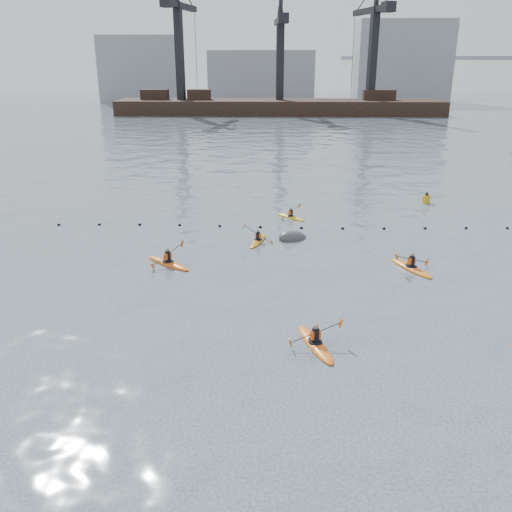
{
  "coord_description": "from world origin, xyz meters",
  "views": [
    {
      "loc": [
        -1.04,
        -15.57,
        11.61
      ],
      "look_at": [
        -1.85,
        8.62,
        2.8
      ],
      "focal_mm": 38.0,
      "sensor_mm": 36.0,
      "label": 1
    }
  ],
  "objects_px": {
    "kayaker_0": "(315,343)",
    "nav_buoy": "(426,199)",
    "kayaker_3": "(258,241)",
    "kayaker_4": "(411,267)",
    "mooring_buoy": "(293,238)",
    "kayaker_2": "(168,263)",
    "kayaker_5": "(291,217)"
  },
  "relations": [
    {
      "from": "kayaker_2",
      "to": "kayaker_3",
      "type": "distance_m",
      "value": 6.9
    },
    {
      "from": "kayaker_5",
      "to": "kayaker_0",
      "type": "bearing_deg",
      "value": -131.63
    },
    {
      "from": "kayaker_4",
      "to": "kayaker_0",
      "type": "bearing_deg",
      "value": 29.88
    },
    {
      "from": "kayaker_2",
      "to": "kayaker_5",
      "type": "relative_size",
      "value": 1.28
    },
    {
      "from": "kayaker_3",
      "to": "kayaker_5",
      "type": "distance_m",
      "value": 6.43
    },
    {
      "from": "kayaker_5",
      "to": "nav_buoy",
      "type": "xyz_separation_m",
      "value": [
        11.72,
        4.99,
        0.26
      ]
    },
    {
      "from": "kayaker_3",
      "to": "mooring_buoy",
      "type": "xyz_separation_m",
      "value": [
        2.38,
        0.81,
        -0.09
      ]
    },
    {
      "from": "kayaker_4",
      "to": "kayaker_2",
      "type": "bearing_deg",
      "value": -27.29
    },
    {
      "from": "kayaker_2",
      "to": "mooring_buoy",
      "type": "height_order",
      "value": "kayaker_2"
    },
    {
      "from": "kayaker_0",
      "to": "mooring_buoy",
      "type": "xyz_separation_m",
      "value": [
        -0.5,
        14.81,
        -0.11
      ]
    },
    {
      "from": "kayaker_4",
      "to": "mooring_buoy",
      "type": "distance_m",
      "value": 8.76
    },
    {
      "from": "mooring_buoy",
      "to": "nav_buoy",
      "type": "distance_m",
      "value": 15.5
    },
    {
      "from": "kayaker_0",
      "to": "nav_buoy",
      "type": "xyz_separation_m",
      "value": [
        11.2,
        24.96,
        0.24
      ]
    },
    {
      "from": "kayaker_2",
      "to": "kayaker_3",
      "type": "relative_size",
      "value": 1.04
    },
    {
      "from": "kayaker_5",
      "to": "mooring_buoy",
      "type": "relative_size",
      "value": 1.14
    },
    {
      "from": "kayaker_3",
      "to": "nav_buoy",
      "type": "xyz_separation_m",
      "value": [
        14.09,
        10.97,
        0.26
      ]
    },
    {
      "from": "nav_buoy",
      "to": "kayaker_0",
      "type": "bearing_deg",
      "value": -114.17
    },
    {
      "from": "mooring_buoy",
      "to": "kayaker_2",
      "type": "bearing_deg",
      "value": -145.6
    },
    {
      "from": "kayaker_0",
      "to": "kayaker_4",
      "type": "height_order",
      "value": "kayaker_4"
    },
    {
      "from": "kayaker_3",
      "to": "kayaker_4",
      "type": "distance_m",
      "value": 10.3
    },
    {
      "from": "kayaker_3",
      "to": "kayaker_2",
      "type": "bearing_deg",
      "value": -124.7
    },
    {
      "from": "kayaker_5",
      "to": "nav_buoy",
      "type": "bearing_deg",
      "value": -20.07
    },
    {
      "from": "nav_buoy",
      "to": "kayaker_4",
      "type": "bearing_deg",
      "value": -107.47
    },
    {
      "from": "kayaker_3",
      "to": "kayaker_5",
      "type": "relative_size",
      "value": 1.23
    },
    {
      "from": "kayaker_0",
      "to": "kayaker_3",
      "type": "bearing_deg",
      "value": 83.41
    },
    {
      "from": "mooring_buoy",
      "to": "kayaker_0",
      "type": "bearing_deg",
      "value": -88.05
    },
    {
      "from": "kayaker_4",
      "to": "kayaker_5",
      "type": "xyz_separation_m",
      "value": [
        -6.77,
        10.73,
        -0.02
      ]
    },
    {
      "from": "kayaker_0",
      "to": "nav_buoy",
      "type": "distance_m",
      "value": 27.36
    },
    {
      "from": "kayaker_5",
      "to": "mooring_buoy",
      "type": "xyz_separation_m",
      "value": [
        0.01,
        -5.17,
        -0.09
      ]
    },
    {
      "from": "kayaker_0",
      "to": "kayaker_3",
      "type": "height_order",
      "value": "kayaker_3"
    },
    {
      "from": "kayaker_0",
      "to": "kayaker_3",
      "type": "relative_size",
      "value": 1.15
    },
    {
      "from": "kayaker_3",
      "to": "nav_buoy",
      "type": "bearing_deg",
      "value": 53.22
    }
  ]
}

